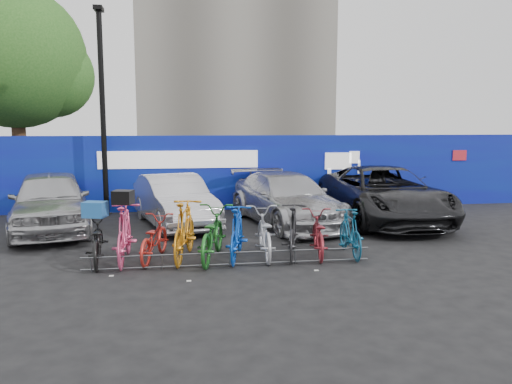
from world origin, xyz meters
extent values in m
plane|color=black|center=(0.00, 0.00, 0.00)|extent=(100.00, 100.00, 0.00)
cube|color=#0A2E95|center=(0.00, 6.00, 1.20)|extent=(22.00, 0.15, 2.40)
cube|color=white|center=(-1.00, 5.90, 1.65)|extent=(5.00, 0.02, 0.55)
cube|color=white|center=(4.20, 5.90, 1.55)|extent=(1.20, 0.02, 0.90)
cube|color=red|center=(8.50, 5.90, 1.70)|extent=(0.50, 0.02, 0.35)
cylinder|color=#382314|center=(-7.00, 10.00, 2.00)|extent=(0.50, 0.50, 4.00)
sphere|color=#22561A|center=(-7.00, 10.00, 5.20)|extent=(5.20, 5.20, 5.20)
sphere|color=#22561A|center=(-5.80, 10.30, 4.60)|extent=(3.20, 3.20, 3.20)
cylinder|color=black|center=(-3.20, 5.40, 3.00)|extent=(0.16, 0.16, 6.00)
cube|color=black|center=(-3.20, 5.40, 6.05)|extent=(0.25, 0.50, 0.12)
cylinder|color=#595B60|center=(0.00, -0.60, 0.28)|extent=(5.60, 0.03, 0.03)
cylinder|color=#595B60|center=(0.00, -0.60, 0.05)|extent=(5.60, 0.03, 0.03)
cylinder|color=#595B60|center=(-2.60, -0.60, 0.14)|extent=(0.03, 0.03, 0.28)
cylinder|color=#595B60|center=(-1.30, -0.60, 0.14)|extent=(0.03, 0.03, 0.28)
cylinder|color=#595B60|center=(0.00, -0.60, 0.14)|extent=(0.03, 0.03, 0.28)
cylinder|color=#595B60|center=(1.30, -0.60, 0.14)|extent=(0.03, 0.03, 0.28)
cylinder|color=#595B60|center=(2.60, -0.60, 0.14)|extent=(0.03, 0.03, 0.28)
imported|color=#AAABAE|center=(-4.28, 3.33, 0.79)|extent=(2.87, 4.93, 1.58)
imported|color=silver|center=(-1.13, 3.58, 0.69)|extent=(2.56, 4.43, 1.38)
imported|color=#AEAFB4|center=(1.94, 3.39, 0.70)|extent=(3.03, 5.18, 1.41)
imported|color=black|center=(4.75, 3.39, 0.78)|extent=(2.68, 5.65, 1.56)
imported|color=black|center=(-2.60, 0.02, 0.47)|extent=(0.83, 1.85, 0.94)
imported|color=#E34377|center=(-2.05, 0.01, 0.59)|extent=(0.57, 1.98, 1.19)
imported|color=red|center=(-1.49, 0.09, 0.45)|extent=(0.98, 1.80, 0.90)
imported|color=orange|center=(-0.86, 0.03, 0.62)|extent=(0.95, 2.12, 1.23)
imported|color=#1D651F|center=(-0.31, -0.06, 0.54)|extent=(1.18, 2.16, 1.08)
imported|color=#0C42BD|center=(0.19, -0.09, 0.55)|extent=(0.91, 1.90, 1.10)
imported|color=#B4B5BB|center=(0.78, 0.05, 0.51)|extent=(0.77, 1.96, 1.01)
imported|color=#232325|center=(1.37, -0.06, 0.55)|extent=(0.98, 1.92, 1.11)
imported|color=maroon|center=(1.91, -0.03, 0.47)|extent=(0.92, 1.87, 0.94)
imported|color=navy|center=(2.58, -0.14, 0.50)|extent=(0.57, 1.68, 0.99)
cube|color=#205CA9|center=(-2.60, 0.02, 1.09)|extent=(0.50, 0.42, 0.30)
cube|color=black|center=(-2.05, 0.01, 1.32)|extent=(0.44, 0.41, 0.27)
camera|label=1|loc=(-0.84, -10.00, 2.75)|focal=35.00mm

